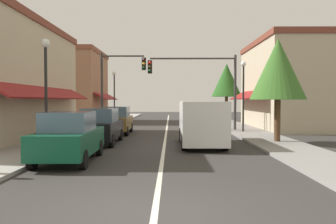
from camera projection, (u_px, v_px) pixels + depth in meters
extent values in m
plane|color=#33302D|center=(166.00, 131.00, 24.44)|extent=(80.00, 80.00, 0.00)
cube|color=#A39E99|center=(90.00, 130.00, 24.48)|extent=(2.60, 56.00, 0.12)
cube|color=gray|center=(243.00, 130.00, 24.39)|extent=(2.60, 56.00, 0.12)
cube|color=silver|center=(166.00, 130.00, 24.44)|extent=(0.14, 52.00, 0.01)
cube|color=#BCAD8E|center=(2.00, 82.00, 18.40)|extent=(4.14, 14.00, 6.30)
cube|color=brown|center=(1.00, 20.00, 18.29)|extent=(4.34, 14.20, 0.40)
cube|color=slate|center=(39.00, 114.00, 18.45)|extent=(0.08, 10.64, 1.80)
cube|color=maroon|center=(50.00, 92.00, 18.40)|extent=(1.27, 11.76, 0.73)
cube|color=slate|center=(11.00, 48.00, 15.26)|extent=(0.08, 1.10, 1.30)
cube|color=slate|center=(57.00, 63.00, 21.42)|extent=(0.08, 1.10, 1.30)
cube|color=#BCAD8E|center=(293.00, 87.00, 26.25)|extent=(5.96, 10.00, 6.36)
cube|color=brown|center=(294.00, 43.00, 26.13)|extent=(6.16, 10.20, 0.40)
cube|color=slate|center=(255.00, 110.00, 26.33)|extent=(0.08, 7.60, 1.80)
cube|color=maroon|center=(247.00, 95.00, 26.30)|extent=(1.27, 8.40, 0.73)
cube|color=slate|center=(263.00, 66.00, 24.03)|extent=(0.08, 1.10, 1.30)
cube|color=slate|center=(249.00, 72.00, 28.42)|extent=(0.08, 1.10, 1.30)
cube|color=#9E6B4C|center=(72.00, 88.00, 34.39)|extent=(5.82, 8.00, 6.77)
cube|color=brown|center=(72.00, 53.00, 34.27)|extent=(6.02, 8.20, 0.40)
cube|color=slate|center=(100.00, 108.00, 34.44)|extent=(0.08, 6.08, 1.80)
cube|color=maroon|center=(106.00, 96.00, 34.39)|extent=(1.27, 6.72, 0.73)
cube|color=slate|center=(96.00, 72.00, 32.56)|extent=(0.08, 1.10, 1.30)
cube|color=slate|center=(103.00, 75.00, 36.08)|extent=(0.08, 1.10, 1.30)
cube|color=#0F4C33|center=(70.00, 142.00, 11.93)|extent=(1.82, 4.14, 0.80)
cube|color=slate|center=(69.00, 121.00, 11.80)|extent=(1.57, 2.04, 0.66)
cylinder|color=black|center=(59.00, 148.00, 13.28)|extent=(0.22, 0.62, 0.62)
cylinder|color=black|center=(99.00, 148.00, 13.31)|extent=(0.22, 0.62, 0.62)
cylinder|color=black|center=(32.00, 160.00, 10.58)|extent=(0.22, 0.62, 0.62)
cylinder|color=black|center=(83.00, 160.00, 10.60)|extent=(0.22, 0.62, 0.62)
cube|color=black|center=(101.00, 130.00, 16.96)|extent=(1.73, 4.10, 0.80)
cube|color=slate|center=(100.00, 115.00, 16.83)|extent=(1.53, 2.00, 0.66)
cylinder|color=black|center=(91.00, 135.00, 18.33)|extent=(0.20, 0.62, 0.62)
cylinder|color=black|center=(120.00, 135.00, 18.31)|extent=(0.20, 0.62, 0.62)
cylinder|color=black|center=(77.00, 141.00, 15.63)|extent=(0.20, 0.62, 0.62)
cylinder|color=black|center=(112.00, 141.00, 15.61)|extent=(0.20, 0.62, 0.62)
cube|color=brown|center=(117.00, 123.00, 21.94)|extent=(1.79, 4.13, 0.80)
cube|color=slate|center=(116.00, 112.00, 21.81)|extent=(1.55, 2.03, 0.66)
cylinder|color=black|center=(108.00, 127.00, 23.29)|extent=(0.21, 0.62, 0.62)
cylinder|color=black|center=(131.00, 127.00, 23.31)|extent=(0.21, 0.62, 0.62)
cylinder|color=black|center=(100.00, 131.00, 20.59)|extent=(0.21, 0.62, 0.62)
cylinder|color=black|center=(127.00, 131.00, 20.61)|extent=(0.21, 0.62, 0.62)
cube|color=silver|center=(201.00, 121.00, 16.19)|extent=(1.98, 5.01, 1.90)
cube|color=slate|center=(197.00, 111.00, 18.58)|extent=(1.73, 0.28, 0.84)
cube|color=black|center=(197.00, 131.00, 18.80)|extent=(1.86, 0.21, 0.24)
cylinder|color=black|center=(182.00, 135.00, 17.77)|extent=(0.24, 0.72, 0.72)
cylinder|color=black|center=(215.00, 135.00, 17.77)|extent=(0.24, 0.72, 0.72)
cylinder|color=black|center=(184.00, 142.00, 14.68)|extent=(0.24, 0.72, 0.72)
cylinder|color=black|center=(225.00, 142.00, 14.67)|extent=(0.24, 0.72, 0.72)
cylinder|color=#333333|center=(235.00, 93.00, 23.66)|extent=(0.18, 0.18, 5.33)
cylinder|color=#333333|center=(193.00, 58.00, 23.61)|extent=(5.93, 0.12, 0.12)
cube|color=black|center=(150.00, 67.00, 23.47)|extent=(0.30, 0.24, 0.90)
sphere|color=red|center=(150.00, 63.00, 23.33)|extent=(0.20, 0.20, 0.20)
sphere|color=#3D2D0C|center=(150.00, 67.00, 23.34)|extent=(0.20, 0.20, 0.20)
sphere|color=#0C3316|center=(150.00, 71.00, 23.35)|extent=(0.20, 0.20, 0.20)
cylinder|color=#333333|center=(102.00, 91.00, 25.17)|extent=(0.18, 0.18, 5.70)
cylinder|color=#333333|center=(123.00, 56.00, 25.07)|extent=(3.14, 0.12, 0.12)
cube|color=black|center=(144.00, 64.00, 24.90)|extent=(0.30, 0.24, 0.90)
sphere|color=#420F0F|center=(144.00, 60.00, 24.76)|extent=(0.20, 0.20, 0.20)
sphere|color=yellow|center=(144.00, 64.00, 24.77)|extent=(0.20, 0.20, 0.20)
sphere|color=#0C3316|center=(144.00, 68.00, 24.78)|extent=(0.20, 0.20, 0.20)
cylinder|color=black|center=(46.00, 100.00, 13.96)|extent=(0.12, 0.12, 4.33)
sphere|color=white|center=(45.00, 43.00, 13.89)|extent=(0.36, 0.36, 0.36)
cylinder|color=black|center=(243.00, 100.00, 22.32)|extent=(0.12, 0.12, 4.38)
sphere|color=white|center=(244.00, 64.00, 22.24)|extent=(0.36, 0.36, 0.36)
cylinder|color=black|center=(114.00, 100.00, 31.01)|extent=(0.12, 0.12, 4.45)
sphere|color=white|center=(114.00, 73.00, 30.93)|extent=(0.36, 0.36, 0.36)
cylinder|color=#4C331E|center=(277.00, 117.00, 16.99)|extent=(0.30, 0.30, 2.62)
cone|color=#386626|center=(278.00, 69.00, 16.91)|extent=(2.76, 2.76, 3.03)
cylinder|color=#4C331E|center=(226.00, 107.00, 32.99)|extent=(0.30, 0.30, 2.98)
cone|color=#285B21|center=(227.00, 80.00, 32.90)|extent=(2.91, 2.91, 3.20)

